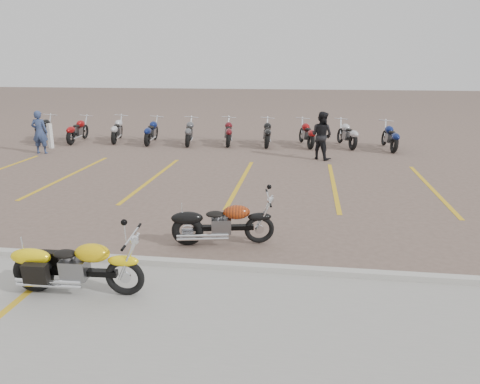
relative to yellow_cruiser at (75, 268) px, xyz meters
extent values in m
plane|color=#6F5A4F|center=(1.54, 3.16, -0.42)|extent=(100.00, 100.00, 0.00)
cube|color=#9E9B93|center=(1.54, -1.34, -0.42)|extent=(60.00, 5.00, 0.01)
cube|color=#ADAAA3|center=(1.54, 1.16, -0.36)|extent=(60.00, 0.18, 0.12)
torus|color=black|center=(0.78, 0.03, -0.13)|extent=(0.61, 0.13, 0.61)
torus|color=black|center=(-0.66, -0.03, -0.13)|extent=(0.65, 0.18, 0.64)
cube|color=black|center=(0.06, 0.00, -0.07)|extent=(1.21, 0.16, 0.09)
cube|color=slate|center=(0.01, 0.00, -0.01)|extent=(0.40, 0.29, 0.32)
ellipsoid|color=#DFB30B|center=(0.32, 0.01, 0.27)|extent=(0.55, 0.32, 0.28)
ellipsoid|color=black|center=(-0.11, 0.00, 0.23)|extent=(0.37, 0.26, 0.11)
torus|color=black|center=(2.56, 2.41, -0.14)|extent=(0.59, 0.21, 0.58)
torus|color=black|center=(1.20, 2.15, -0.14)|extent=(0.63, 0.27, 0.62)
cube|color=black|center=(1.88, 2.28, -0.08)|extent=(1.16, 0.33, 0.09)
cube|color=slate|center=(1.84, 2.27, -0.03)|extent=(0.42, 0.34, 0.30)
ellipsoid|color=black|center=(2.13, 2.33, 0.24)|extent=(0.56, 0.38, 0.27)
ellipsoid|color=black|center=(1.72, 2.25, 0.20)|extent=(0.39, 0.30, 0.11)
imported|color=navy|center=(-6.66, 10.41, 0.40)|extent=(0.64, 0.46, 1.64)
imported|color=black|center=(3.96, 10.83, 0.43)|extent=(1.05, 1.01, 1.71)
cube|color=silver|center=(-6.88, 11.51, 0.08)|extent=(0.19, 0.19, 1.00)
camera|label=1|loc=(3.39, -6.10, 3.04)|focal=35.00mm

